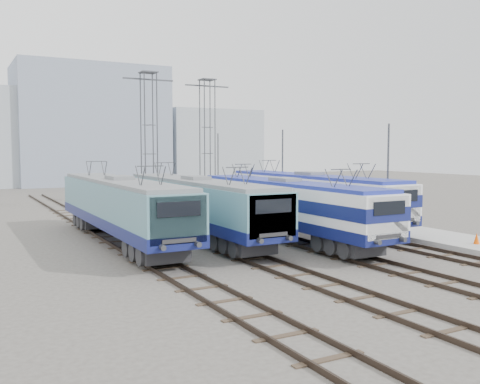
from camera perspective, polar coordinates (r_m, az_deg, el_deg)
The scene contains 14 objects.
ground at distance 27.87m, azimuth 5.28°, elevation -6.67°, with size 160.00×160.00×0.00m, color #514C47.
platform at distance 40.20m, azimuth 11.10°, elevation -3.03°, with size 4.00×70.00×0.30m, color #9E9E99.
locomotive_far_left at distance 31.23m, azimuth -12.58°, elevation -1.34°, with size 2.87×18.16×3.42m.
locomotive_center_left at distance 32.20m, azimuth -4.56°, elevation -1.17°, with size 2.80×17.67×3.33m.
locomotive_center_right at distance 31.84m, azimuth 4.97°, elevation -1.22°, with size 2.74×17.31×3.25m.
locomotive_far_right at distance 37.49m, azimuth 7.54°, elevation -0.25°, with size 2.83×17.87×3.36m.
catenary_tower_west at distance 47.25m, azimuth -9.68°, elevation 6.01°, with size 4.50×1.20×12.00m.
catenary_tower_east at distance 51.53m, azimuth -3.50°, elevation 5.95°, with size 4.50×1.20×12.00m.
mast_front at distance 34.35m, azimuth 15.48°, elevation 1.21°, with size 0.12×0.12×7.00m, color #3F4247.
mast_mid at distance 43.79m, azimuth 4.55°, elevation 2.07°, with size 0.12×0.12×7.00m, color #3F4247.
mast_rear at distance 54.25m, azimuth -2.36°, elevation 2.57°, with size 0.12×0.12×7.00m, color #3F4247.
safety_cone at distance 31.77m, azimuth 23.92°, elevation -4.54°, with size 0.31×0.31×0.61m, color #FB5304.
building_center at distance 86.95m, azimuth -15.70°, elevation 6.80°, with size 22.00×14.00×18.00m, color #8591A6.
building_east at distance 93.35m, azimuth -3.55°, elevation 4.97°, with size 16.00×12.00×12.00m, color #9FA8B1.
Camera 1 is at (-15.16, -22.74, 5.46)m, focal length 40.00 mm.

